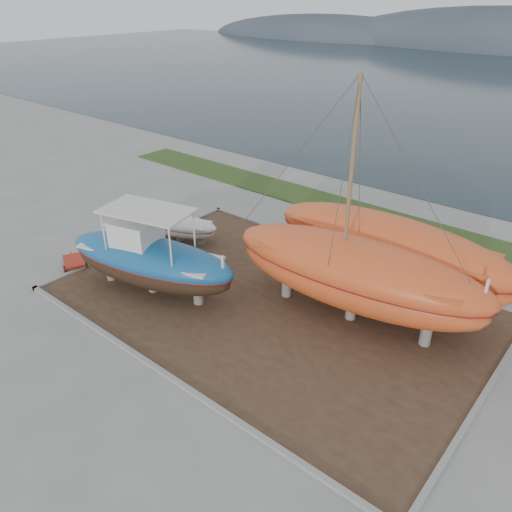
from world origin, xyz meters
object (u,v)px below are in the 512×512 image
Objects in this scene: orange_sailboat at (362,211)px; orange_bare_hull at (387,259)px; red_trailer at (74,263)px; blue_caique at (149,251)px; white_dinghy at (179,229)px.

orange_bare_hull is at bearing 80.88° from orange_sailboat.
orange_bare_hull is 15.19m from red_trailer.
orange_sailboat is 3.99m from orange_bare_hull.
blue_caique is 5.41m from red_trailer.
orange_bare_hull is (0.14, 2.54, -3.07)m from orange_sailboat.
red_trailer is (-1.99, -5.33, -0.57)m from white_dinghy.
white_dinghy is (-2.98, 4.35, -1.34)m from blue_caique.
red_trailer is at bearing 176.55° from blue_caique.
orange_sailboat reaches higher than blue_caique.
orange_bare_hull is at bearing 23.71° from blue_caique.
red_trailer is (-4.97, -0.98, -1.91)m from blue_caique.
red_trailer is at bearing -150.56° from orange_bare_hull.
orange_sailboat is at bearing -20.70° from white_dinghy.
orange_sailboat is (8.03, 3.91, 2.86)m from blue_caique.
blue_caique is 0.76× the size of orange_bare_hull.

